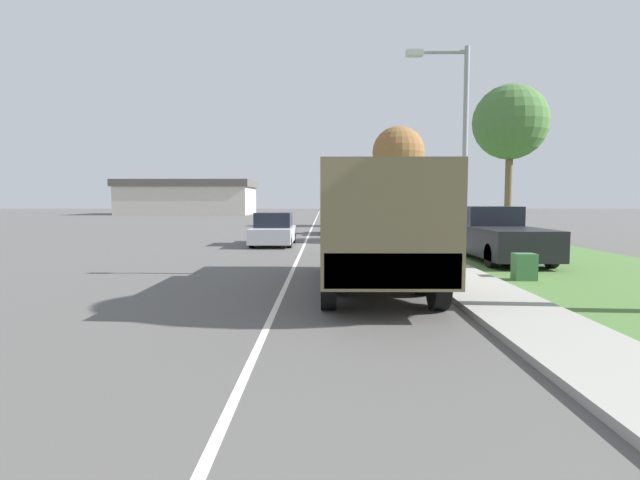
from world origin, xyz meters
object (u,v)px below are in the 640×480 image
at_px(car_second_ahead, 335,224).
at_px(pickup_truck, 499,235).
at_px(lamp_post, 457,137).
at_px(car_nearest_ahead, 274,230).
at_px(military_truck, 373,222).

height_order(car_second_ahead, pickup_truck, pickup_truck).
bearing_deg(lamp_post, car_nearest_ahead, 121.03).
bearing_deg(car_nearest_ahead, car_second_ahead, 69.06).
relative_size(military_truck, car_nearest_ahead, 1.62).
bearing_deg(military_truck, pickup_truck, 48.95).
bearing_deg(car_second_ahead, lamp_post, -80.79).
distance_m(military_truck, car_nearest_ahead, 12.34).
bearing_deg(lamp_post, military_truck, -142.27).
bearing_deg(lamp_post, car_second_ahead, 99.21).
relative_size(car_nearest_ahead, pickup_truck, 0.85).
relative_size(car_nearest_ahead, car_second_ahead, 1.15).
distance_m(car_nearest_ahead, car_second_ahead, 8.56).
xyz_separation_m(car_nearest_ahead, car_second_ahead, (3.06, 7.99, -0.05)).
bearing_deg(car_nearest_ahead, military_truck, -73.27).
xyz_separation_m(military_truck, lamp_post, (2.42, 1.87, 2.20)).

